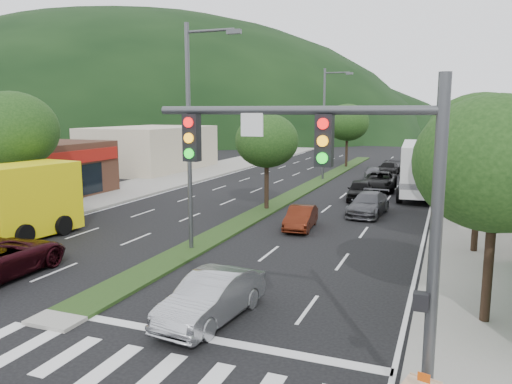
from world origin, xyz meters
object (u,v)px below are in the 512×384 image
at_px(tree_r_c, 474,138).
at_px(streetlight_mid, 326,119).
at_px(car_queue_a, 360,190).
at_px(traffic_signal, 355,194).
at_px(car_queue_d, 380,181).
at_px(sedan_silver, 212,297).
at_px(car_queue_f, 388,169).
at_px(car_queue_b, 368,204).
at_px(tree_l_a, 12,131).
at_px(tree_r_d, 469,126).
at_px(car_queue_e, 373,174).
at_px(box_truck, 11,205).
at_px(car_queue_c, 301,218).
at_px(tree_r_a, 496,164).
at_px(streetlight_near, 193,127).
at_px(tree_med_far, 347,122).
at_px(tree_r_b, 482,140).
at_px(tree_r_e, 466,126).
at_px(motorhome, 422,168).
at_px(tree_med_near, 267,141).

bearing_deg(tree_r_c, streetlight_mid, 132.22).
bearing_deg(car_queue_a, traffic_signal, -86.99).
height_order(car_queue_a, car_queue_d, car_queue_d).
height_order(sedan_silver, car_queue_f, sedan_silver).
height_order(traffic_signal, car_queue_b, traffic_signal).
distance_m(tree_l_a, car_queue_a, 22.70).
bearing_deg(tree_r_d, car_queue_b, -116.99).
relative_size(car_queue_b, car_queue_e, 1.22).
height_order(sedan_silver, box_truck, box_truck).
distance_m(tree_l_a, car_queue_c, 17.07).
relative_size(tree_r_a, car_queue_c, 1.79).
distance_m(streetlight_near, streetlight_mid, 25.00).
bearing_deg(car_queue_f, car_queue_c, -89.55).
bearing_deg(tree_med_far, tree_r_b, -69.44).
relative_size(streetlight_near, box_truck, 1.29).
bearing_deg(tree_l_a, car_queue_d, 45.99).
bearing_deg(tree_med_far, car_queue_e, -66.51).
bearing_deg(sedan_silver, tree_med_far, 101.81).
bearing_deg(tree_r_e, box_truck, -121.95).
distance_m(tree_med_far, streetlight_mid, 11.02).
height_order(tree_r_c, car_queue_c, tree_r_c).
height_order(tree_l_a, car_queue_d, tree_l_a).
height_order(traffic_signal, tree_med_far, tree_med_far).
relative_size(traffic_signal, car_queue_f, 1.57).
bearing_deg(traffic_signal, tree_r_d, 84.62).
relative_size(streetlight_near, motorhome, 0.97).
bearing_deg(car_queue_e, tree_med_far, 106.42).
xyz_separation_m(car_queue_b, box_truck, (-15.28, -12.44, 1.06)).
height_order(tree_r_c, tree_med_near, tree_r_c).
bearing_deg(streetlight_near, box_truck, -169.94).
height_order(tree_r_e, car_queue_c, tree_r_e).
xyz_separation_m(tree_r_a, box_truck, (-20.97, 2.37, -3.08)).
relative_size(car_queue_b, car_queue_c, 1.27).
bearing_deg(tree_l_a, motorhome, 39.10).
bearing_deg(motorhome, box_truck, -133.96).
bearing_deg(tree_r_b, tree_r_d, 90.00).
xyz_separation_m(tree_r_a, tree_med_near, (-12.00, 14.00, -0.39)).
height_order(tree_l_a, streetlight_mid, streetlight_mid).
xyz_separation_m(car_queue_b, car_queue_e, (-1.87, 15.00, -0.02)).
relative_size(car_queue_a, car_queue_f, 0.94).
relative_size(car_queue_d, car_queue_f, 1.19).
bearing_deg(tree_r_e, car_queue_b, -105.05).
distance_m(tree_r_e, tree_med_far, 12.65).
bearing_deg(tree_r_c, car_queue_e, 118.74).
distance_m(streetlight_near, box_truck, 10.08).
relative_size(box_truck, motorhome, 0.75).
relative_size(tree_r_d, car_queue_c, 1.93).
height_order(traffic_signal, tree_r_d, tree_r_d).
height_order(tree_r_e, tree_med_far, tree_med_far).
distance_m(tree_r_e, streetlight_mid, 13.73).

